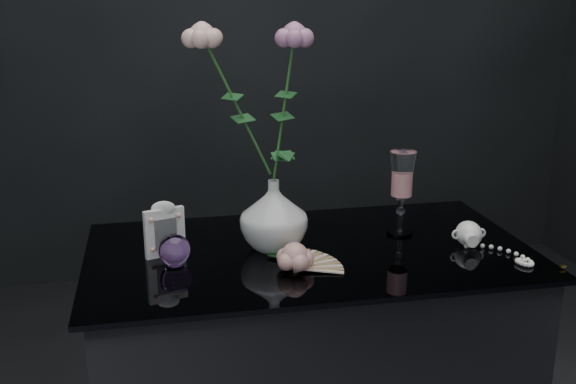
{
  "coord_description": "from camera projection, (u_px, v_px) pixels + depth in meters",
  "views": [
    {
      "loc": [
        -0.35,
        -1.41,
        1.35
      ],
      "look_at": [
        -0.06,
        0.0,
        0.92
      ],
      "focal_mm": 42.0,
      "sensor_mm": 36.0,
      "label": 1
    }
  ],
  "objects": [
    {
      "name": "paper_fan",
      "position": [
        296.0,
        267.0,
        1.48
      ],
      "size": [
        0.23,
        0.19,
        0.02
      ],
      "primitive_type": null,
      "rotation": [
        0.0,
        0.0,
        0.11
      ],
      "color": "beige",
      "rests_on": "table"
    },
    {
      "name": "loose_rose",
      "position": [
        295.0,
        257.0,
        1.48
      ],
      "size": [
        0.16,
        0.2,
        0.06
      ],
      "primitive_type": null,
      "rotation": [
        0.0,
        0.0,
        -0.1
      ],
      "color": "#DB998D",
      "rests_on": "table"
    },
    {
      "name": "roses",
      "position": [
        256.0,
        94.0,
        1.5
      ],
      "size": [
        0.28,
        0.12,
        0.41
      ],
      "color": "#FFB9AD",
      "rests_on": "vase"
    },
    {
      "name": "wine_glass",
      "position": [
        401.0,
        193.0,
        1.68
      ],
      "size": [
        0.09,
        0.09,
        0.21
      ],
      "primitive_type": null,
      "rotation": [
        0.0,
        0.0,
        0.43
      ],
      "color": "white",
      "rests_on": "table"
    },
    {
      "name": "vase",
      "position": [
        274.0,
        215.0,
        1.59
      ],
      "size": [
        0.21,
        0.21,
        0.17
      ],
      "primitive_type": "imported",
      "rotation": [
        0.0,
        0.0,
        0.34
      ],
      "color": "silver",
      "rests_on": "table"
    },
    {
      "name": "picture_frame",
      "position": [
        164.0,
        229.0,
        1.55
      ],
      "size": [
        0.12,
        0.1,
        0.13
      ],
      "primitive_type": null,
      "rotation": [
        0.0,
        0.0,
        0.32
      ],
      "color": "white",
      "rests_on": "table"
    },
    {
      "name": "pearl_jar",
      "position": [
        469.0,
        233.0,
        1.63
      ],
      "size": [
        0.23,
        0.23,
        0.06
      ],
      "primitive_type": null,
      "rotation": [
        0.0,
        0.0,
        -0.06
      ],
      "color": "white",
      "rests_on": "table"
    },
    {
      "name": "paperweight",
      "position": [
        174.0,
        250.0,
        1.51
      ],
      "size": [
        0.07,
        0.07,
        0.07
      ],
      "primitive_type": null,
      "rotation": [
        0.0,
        0.0,
        0.03
      ],
      "color": "#BF88DE",
      "rests_on": "table"
    }
  ]
}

